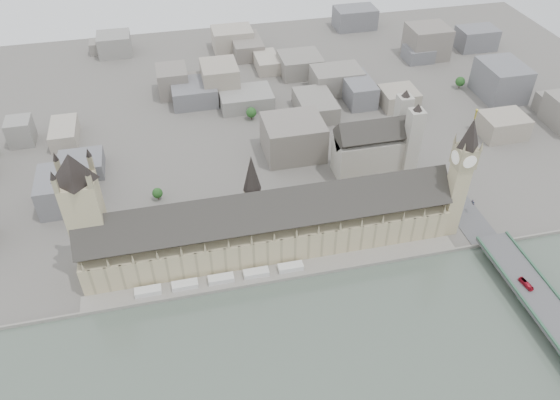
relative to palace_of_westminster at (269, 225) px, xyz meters
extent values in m
plane|color=#595651|center=(0.00, -19.70, -22.71)|extent=(900.00, 900.00, 0.00)
cube|color=gray|center=(0.00, -34.70, -21.21)|extent=(600.00, 1.50, 3.00)
cube|color=gray|center=(0.00, -27.20, -21.71)|extent=(270.00, 15.00, 2.00)
cube|color=silver|center=(-90.00, -26.70, -18.71)|extent=(18.00, 7.00, 4.00)
cube|color=silver|center=(-65.00, -26.70, -18.71)|extent=(18.00, 7.00, 4.00)
cube|color=silver|center=(-40.00, -26.70, -18.71)|extent=(18.00, 7.00, 4.00)
cube|color=silver|center=(-15.00, -26.70, -18.71)|extent=(18.00, 7.00, 4.00)
cube|color=silver|center=(10.00, -26.70, -18.71)|extent=(18.00, 7.00, 4.00)
cube|color=tan|center=(0.00, 0.30, -10.21)|extent=(265.00, 40.00, 25.00)
cube|color=#282724|center=(0.00, 0.30, 12.37)|extent=(265.00, 40.73, 40.73)
cube|color=tan|center=(138.00, -11.70, 8.29)|extent=(12.00, 12.00, 62.00)
cube|color=gray|center=(138.00, -11.70, 47.29)|extent=(14.00, 14.00, 16.00)
cylinder|color=white|center=(145.20, -11.70, 47.29)|extent=(0.60, 10.00, 10.00)
cylinder|color=white|center=(130.80, -11.70, 47.29)|extent=(0.60, 10.00, 10.00)
cylinder|color=white|center=(138.00, -4.50, 47.29)|extent=(10.00, 0.60, 10.00)
cylinder|color=white|center=(138.00, -18.90, 47.29)|extent=(10.00, 0.60, 10.00)
cone|color=black|center=(138.00, -11.70, 66.29)|extent=(17.00, 17.00, 22.00)
cylinder|color=gold|center=(138.00, -11.70, 80.29)|extent=(1.00, 1.00, 6.00)
sphere|color=gold|center=(138.00, -11.70, 83.79)|extent=(2.00, 2.00, 2.00)
cone|color=gray|center=(144.50, -5.20, 59.29)|extent=(2.40, 2.40, 8.00)
cone|color=gray|center=(131.50, -5.20, 59.29)|extent=(2.40, 2.40, 8.00)
cone|color=gray|center=(144.50, -18.20, 59.29)|extent=(2.40, 2.40, 8.00)
cone|color=gray|center=(131.50, -18.20, 59.29)|extent=(2.40, 2.40, 8.00)
cube|color=tan|center=(-122.00, 6.30, 17.29)|extent=(23.00, 23.00, 80.00)
cone|color=black|center=(-122.00, 6.30, 67.29)|extent=(30.00, 30.00, 20.00)
cylinder|color=gray|center=(-10.00, 6.30, 20.29)|extent=(12.00, 12.00, 20.00)
cone|color=black|center=(-10.00, 6.30, 44.29)|extent=(13.00, 13.00, 28.00)
cube|color=#474749|center=(162.00, -107.20, -17.58)|extent=(25.00, 325.00, 10.25)
cube|color=#A39E93|center=(105.00, 75.30, -5.71)|extent=(60.00, 28.00, 34.00)
cube|color=#282724|center=(105.00, 75.30, 16.29)|extent=(60.00, 28.28, 28.28)
cube|color=#A39E93|center=(137.00, 87.30, 9.29)|extent=(12.00, 12.00, 64.00)
cube|color=#A39E93|center=(137.00, 63.30, 9.29)|extent=(12.00, 12.00, 64.00)
imported|color=#B21426|center=(158.43, -84.34, -10.82)|extent=(4.66, 12.02, 3.27)
imported|color=gray|center=(166.81, 2.79, -11.79)|extent=(2.87, 4.90, 1.33)
camera|label=1|loc=(-57.77, -287.32, 265.22)|focal=35.00mm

